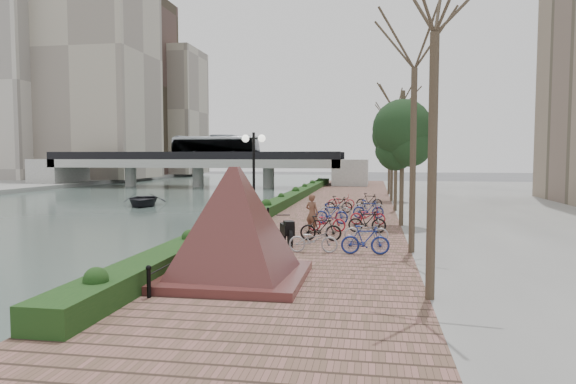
% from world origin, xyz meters
% --- Properties ---
extents(ground, '(220.00, 220.00, 0.00)m').
position_xyz_m(ground, '(0.00, 0.00, 0.00)').
color(ground, '#59595B').
rests_on(ground, ground).
extents(river_water, '(30.00, 130.00, 0.02)m').
position_xyz_m(river_water, '(-15.00, 25.00, 0.01)').
color(river_water, '#42524B').
rests_on(river_water, ground).
extents(promenade, '(8.00, 75.00, 0.50)m').
position_xyz_m(promenade, '(4.00, 17.50, 0.25)').
color(promenade, brown).
rests_on(promenade, ground).
extents(hedge, '(1.10, 56.00, 0.60)m').
position_xyz_m(hedge, '(0.60, 20.00, 0.80)').
color(hedge, '#133312').
rests_on(hedge, promenade).
extents(chain_fence, '(0.10, 14.10, 0.70)m').
position_xyz_m(chain_fence, '(1.40, 2.00, 0.85)').
color(chain_fence, black).
rests_on(chain_fence, promenade).
extents(granite_monument, '(5.92, 5.92, 3.09)m').
position_xyz_m(granite_monument, '(2.97, -2.99, 2.07)').
color(granite_monument, '#47201E').
rests_on(granite_monument, promenade).
extents(lamppost, '(1.02, 0.32, 4.37)m').
position_xyz_m(lamppost, '(1.66, 4.78, 3.69)').
color(lamppost, black).
rests_on(lamppost, promenade).
extents(motorcycle, '(1.11, 1.83, 1.09)m').
position_xyz_m(motorcycle, '(3.39, 2.89, 1.05)').
color(motorcycle, black).
rests_on(motorcycle, promenade).
extents(pedestrian, '(0.74, 0.63, 1.71)m').
position_xyz_m(pedestrian, '(4.00, 6.01, 1.35)').
color(pedestrian, brown).
rests_on(pedestrian, promenade).
extents(bicycle_parking, '(2.40, 17.32, 1.00)m').
position_xyz_m(bicycle_parking, '(5.49, 9.09, 0.97)').
color(bicycle_parking, '#A1A0A4').
rests_on(bicycle_parking, promenade).
extents(street_trees, '(3.20, 37.12, 6.80)m').
position_xyz_m(street_trees, '(8.00, 12.68, 3.69)').
color(street_trees, '#33281E').
rests_on(street_trees, promenade).
extents(bridge, '(36.00, 10.77, 6.50)m').
position_xyz_m(bridge, '(-14.52, 45.00, 3.37)').
color(bridge, '#999994').
rests_on(bridge, ground).
extents(boat, '(4.68, 5.48, 0.96)m').
position_xyz_m(boat, '(-11.06, 21.05, 0.50)').
color(boat, black).
rests_on(boat, river_water).
extents(far_buildings, '(35.00, 38.00, 38.00)m').
position_xyz_m(far_buildings, '(-41.66, 65.91, 16.12)').
color(far_buildings, '#A79D8B').
rests_on(far_buildings, far_bank).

